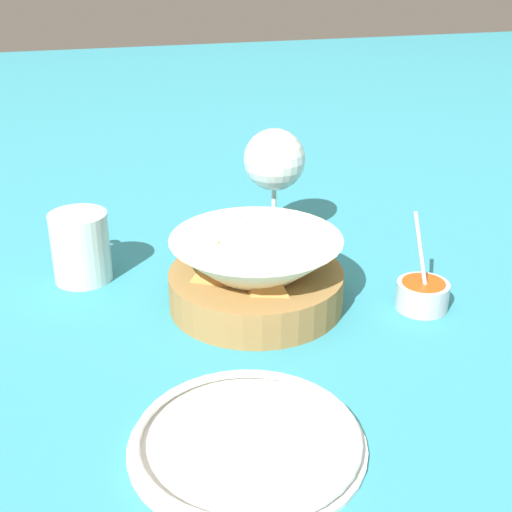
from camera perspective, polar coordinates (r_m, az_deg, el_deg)
ground_plane at (r=0.84m, az=2.06°, el=-4.29°), size 4.00×4.00×0.00m
food_basket at (r=0.84m, az=-0.05°, el=-1.56°), size 0.21×0.21×0.09m
sauce_cup at (r=0.86m, az=13.17°, el=-2.94°), size 0.07×0.06×0.11m
wine_glass at (r=0.99m, az=1.48°, el=7.43°), size 0.09×0.09×0.16m
beer_mug at (r=0.92m, az=-13.83°, el=0.58°), size 0.11×0.07×0.09m
side_plate at (r=0.64m, az=-0.70°, el=-14.54°), size 0.21×0.21×0.01m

